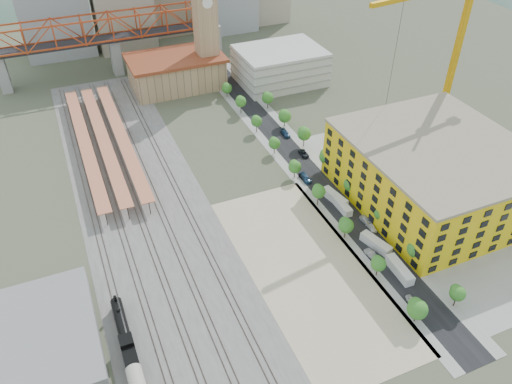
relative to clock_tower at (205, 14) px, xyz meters
name	(u,v)px	position (x,y,z in m)	size (l,w,h in m)	color
ground	(270,194)	(-8.00, -79.99, -28.70)	(400.00, 400.00, 0.00)	#474C38
ballast_strip	(138,190)	(-44.00, -62.49, -28.67)	(36.00, 165.00, 0.06)	#605E59
dirt_lot	(308,269)	(-12.00, -111.49, -28.67)	(28.00, 67.00, 0.06)	tan
street_asphalt	(296,157)	(8.00, -64.99, -28.67)	(12.00, 170.00, 0.06)	black
sidewalk_west	(281,161)	(2.50, -64.99, -28.68)	(3.00, 170.00, 0.04)	gray
sidewalk_east	(310,154)	(13.50, -64.99, -28.68)	(3.00, 170.00, 0.04)	gray
construction_pad	(436,196)	(37.00, -99.99, -28.67)	(50.00, 90.00, 0.06)	gray
rail_tracks	(132,191)	(-45.80, -62.49, -28.55)	(26.56, 160.00, 0.18)	#382B23
platform_canopies	(103,139)	(-49.00, -34.99, -24.70)	(16.00, 80.00, 4.12)	#BD6A48
station_hall	(176,71)	(-13.00, 2.01, -22.03)	(38.00, 24.00, 13.10)	tan
clock_tower	(205,14)	(0.00, 0.00, 0.00)	(12.00, 12.00, 52.00)	tan
parking_garage	(280,66)	(28.00, -9.99, -21.70)	(34.00, 26.00, 14.00)	silver
truss_bridge	(111,30)	(-33.00, 25.01, -9.83)	(94.00, 9.60, 25.60)	gray
construction_building	(435,172)	(34.00, -99.99, -19.29)	(44.60, 50.60, 18.80)	yellow
warehouse	(43,340)	(-74.00, -109.99, -26.20)	(22.00, 32.00, 5.00)	gray
street_trees	(310,173)	(8.00, -74.99, -28.70)	(15.40, 124.40, 8.00)	#2D691F
distant_hills	(187,78)	(37.28, 180.01, -108.23)	(647.00, 264.00, 227.00)	#4C6B59
locomotive	(124,333)	(-58.00, -114.55, -26.66)	(2.82, 21.78, 5.45)	black
tower_crane	(454,32)	(58.27, -70.14, 7.80)	(54.98, 10.90, 59.15)	orange
site_trailer_a	(400,270)	(8.00, -121.64, -27.41)	(2.47, 9.37, 2.56)	silver
site_trailer_b	(376,244)	(8.00, -111.40, -27.46)	(2.39, 9.07, 2.48)	silver
site_trailer_c	(342,206)	(8.00, -94.15, -27.52)	(2.26, 8.59, 2.35)	silver
site_trailer_d	(335,198)	(8.00, -90.26, -27.43)	(2.44, 9.25, 2.53)	silver
car_0	(412,301)	(5.00, -130.60, -28.05)	(1.53, 3.80, 1.30)	silver
car_1	(372,255)	(5.00, -114.06, -27.96)	(1.55, 4.45, 1.46)	gray
car_2	(305,178)	(5.00, -77.18, -28.03)	(2.20, 4.77, 1.33)	black
car_3	(306,178)	(5.00, -77.77, -27.93)	(2.14, 5.27, 1.53)	navy
car_4	(372,228)	(11.00, -105.23, -28.03)	(1.57, 3.90, 1.33)	white
car_5	(366,221)	(11.00, -102.09, -27.99)	(1.51, 4.32, 1.42)	gray
car_6	(304,154)	(11.00, -65.02, -28.02)	(2.23, 4.84, 1.35)	black
car_7	(285,133)	(11.00, -50.96, -27.93)	(2.14, 5.27, 1.53)	#1B334E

